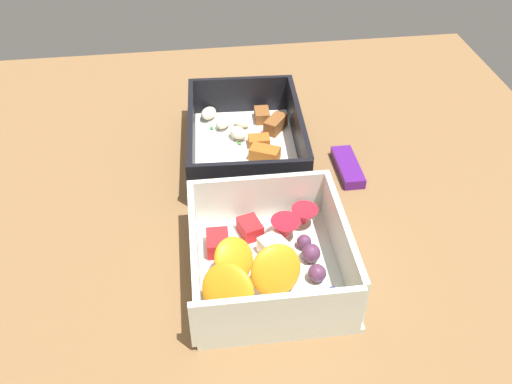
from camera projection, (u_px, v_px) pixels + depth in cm
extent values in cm
cube|color=brown|center=(252.00, 218.00, 61.84)|extent=(80.00, 80.00, 2.00)
cube|color=white|center=(246.00, 152.00, 69.07)|extent=(19.40, 14.27, 0.60)
cube|color=black|center=(241.00, 94.00, 74.28)|extent=(1.31, 13.30, 4.84)
cube|color=black|center=(251.00, 181.00, 60.38)|extent=(1.31, 13.30, 4.84)
cube|color=black|center=(299.00, 131.00, 67.72)|extent=(17.52, 1.54, 4.84)
cube|color=black|center=(192.00, 136.00, 66.94)|extent=(17.52, 1.54, 4.84)
ellipsoid|color=beige|center=(239.00, 133.00, 70.15)|extent=(3.06, 2.86, 1.25)
ellipsoid|color=beige|center=(242.00, 123.00, 72.21)|extent=(2.29, 2.51, 1.03)
ellipsoid|color=beige|center=(225.00, 175.00, 63.87)|extent=(2.24, 1.60, 1.10)
ellipsoid|color=beige|center=(223.00, 123.00, 72.03)|extent=(2.86, 2.60, 1.18)
ellipsoid|color=beige|center=(208.00, 113.00, 73.64)|extent=(3.09, 2.80, 1.27)
ellipsoid|color=beige|center=(243.00, 178.00, 62.99)|extent=(3.48, 3.07, 1.45)
cube|color=brown|center=(276.00, 124.00, 71.67)|extent=(3.73, 3.41, 1.73)
cube|color=red|center=(289.00, 176.00, 63.56)|extent=(2.05, 2.90, 1.77)
cube|color=#AD5B1E|center=(265.00, 154.00, 66.99)|extent=(3.23, 3.91, 1.51)
cube|color=brown|center=(262.00, 115.00, 73.57)|extent=(2.71, 1.93, 1.43)
cube|color=#AD5B1E|center=(259.00, 141.00, 69.36)|extent=(1.90, 2.62, 1.11)
cube|color=#387A33|center=(237.00, 144.00, 69.72)|extent=(0.60, 0.40, 0.20)
cube|color=#387A33|center=(253.00, 165.00, 66.38)|extent=(0.60, 0.40, 0.20)
cube|color=#387A33|center=(212.00, 128.00, 72.32)|extent=(0.60, 0.40, 0.20)
cube|color=#387A33|center=(213.00, 178.00, 64.48)|extent=(0.60, 0.40, 0.20)
cube|color=silver|center=(269.00, 271.00, 54.17)|extent=(16.01, 14.52, 0.60)
cube|color=silver|center=(259.00, 197.00, 58.17)|extent=(0.76, 14.34, 5.10)
cube|color=silver|center=(283.00, 316.00, 46.52)|extent=(0.76, 14.34, 5.10)
cube|color=silver|center=(343.00, 243.00, 53.00)|extent=(14.65, 0.77, 5.10)
cube|color=silver|center=(195.00, 256.00, 51.70)|extent=(14.65, 0.77, 5.10)
ellipsoid|color=orange|center=(234.00, 258.00, 52.11)|extent=(5.36, 5.43, 3.99)
ellipsoid|color=orange|center=(276.00, 270.00, 50.36)|extent=(4.84, 5.67, 4.91)
ellipsoid|color=orange|center=(228.00, 291.00, 48.47)|extent=(5.92, 6.19, 4.99)
cube|color=red|center=(218.00, 243.00, 55.38)|extent=(2.94, 2.24, 1.72)
cube|color=red|center=(250.00, 228.00, 57.13)|extent=(3.07, 2.62, 1.57)
cube|color=#F4EACC|center=(275.00, 249.00, 54.69)|extent=(3.68, 3.33, 1.80)
sphere|color=#562D4C|center=(311.00, 253.00, 54.26)|extent=(1.84, 1.84, 1.84)
sphere|color=#562D4C|center=(317.00, 273.00, 52.37)|extent=(1.72, 1.72, 1.72)
sphere|color=#562D4C|center=(304.00, 242.00, 55.72)|extent=(1.44, 1.44, 1.44)
cone|color=red|center=(304.00, 217.00, 57.93)|extent=(2.72, 2.72, 2.18)
cone|color=red|center=(285.00, 230.00, 56.37)|extent=(2.97, 2.97, 2.37)
sphere|color=navy|center=(311.00, 310.00, 49.46)|extent=(1.16, 1.16, 1.16)
sphere|color=navy|center=(333.00, 291.00, 51.19)|extent=(0.96, 0.96, 0.96)
sphere|color=navy|center=(326.00, 312.00, 49.31)|extent=(1.10, 1.10, 1.10)
cube|color=#51197A|center=(348.00, 167.00, 66.22)|extent=(7.01, 2.42, 1.20)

